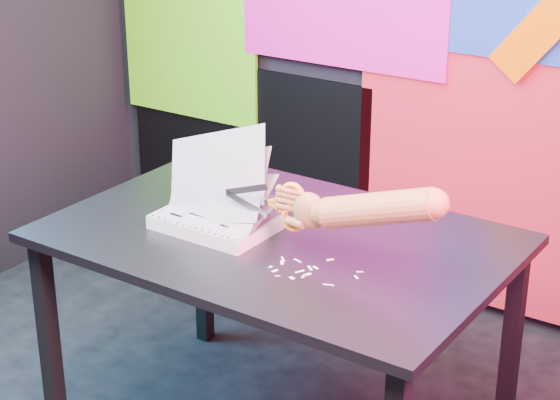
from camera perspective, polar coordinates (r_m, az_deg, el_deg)
The scene contains 7 objects.
room at distance 2.51m, azimuth -8.15°, elevation 9.44°, with size 3.01×3.01×2.71m.
backdrop at distance 3.76m, azimuth 7.90°, elevation 7.55°, with size 2.88×0.05×2.08m.
work_table at distance 2.82m, azimuth -0.11°, elevation -3.50°, with size 1.35×0.91×0.75m.
printout_stack at distance 2.82m, azimuth -3.86°, elevation -1.08°, with size 0.40×0.26×0.33m.
scissors at distance 2.64m, azimuth 0.43°, elevation -0.36°, with size 0.27×0.03×0.15m.
hand_forearm at distance 2.52m, azimuth 5.26°, elevation -0.53°, with size 0.50×0.11×0.19m.
paper_clippings at distance 2.57m, azimuth 1.59°, elevation -4.26°, with size 0.25×0.18×0.00m.
Camera 1 is at (1.64, -1.82, 1.90)m, focal length 60.00 mm.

